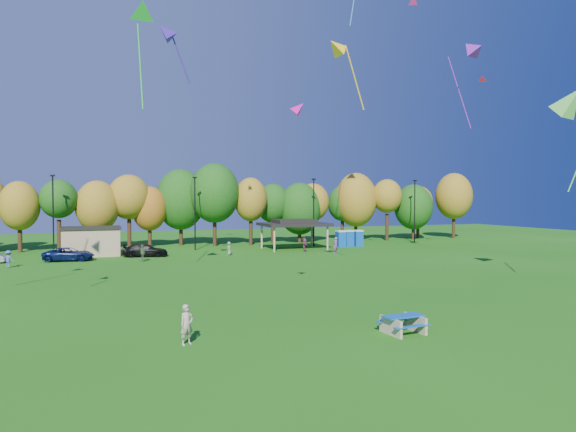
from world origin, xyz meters
name	(u,v)px	position (x,y,z in m)	size (l,w,h in m)	color
ground	(301,328)	(0.00, 0.00, 0.00)	(160.00, 160.00, 0.00)	#19600F
tree_line	(164,202)	(-1.03, 45.51, 5.91)	(93.57, 10.55, 11.15)	black
lamp_posts	(195,211)	(2.00, 40.00, 4.90)	(64.50, 0.25, 9.09)	black
utility_building	(91,241)	(-10.00, 38.00, 1.64)	(6.30, 4.30, 3.25)	tan
pavilion	(294,224)	(14.00, 37.00, 3.23)	(8.20, 6.20, 3.77)	tan
porta_potties	(349,238)	(22.11, 37.60, 1.10)	(3.75, 1.40, 2.18)	#0D4DAF
picnic_table	(403,323)	(4.24, -2.59, 0.51)	(2.15, 1.83, 0.87)	tan
kite_flyer	(187,325)	(-5.75, -0.89, 0.89)	(0.65, 0.43, 1.79)	tan
car_c	(69,254)	(-12.14, 33.71, 0.69)	(2.29, 4.96, 1.38)	#0D1B4E
car_d	(145,250)	(-4.45, 34.94, 0.71)	(1.98, 4.88, 1.42)	black
far_person_0	(229,248)	(4.57, 33.01, 0.77)	(0.75, 0.49, 1.54)	#63865C
far_person_1	(142,253)	(-5.09, 30.48, 0.87)	(1.02, 0.43, 1.75)	#4A6C42
far_person_2	(9,259)	(-17.10, 29.96, 0.81)	(1.05, 0.60, 1.62)	#455798
far_person_3	(335,245)	(16.92, 31.04, 0.93)	(0.68, 0.44, 1.86)	#AC51A9
far_person_5	(304,245)	(13.93, 33.37, 0.84)	(1.56, 0.50, 1.69)	#9B406B
kite_1	(482,78)	(30.28, 22.04, 19.61)	(1.52, 1.54, 1.25)	red
kite_3	(165,32)	(-4.38, 16.62, 19.01)	(2.94, 1.69, 4.61)	#341A8F
kite_5	(571,102)	(22.35, 4.00, 13.31)	(3.18, 5.02, 7.98)	#74E852
kite_6	(299,108)	(1.39, 3.68, 11.54)	(1.30, 1.18, 1.05)	#E20C8F
kite_8	(336,47)	(7.68, 11.89, 17.82)	(3.42, 1.67, 5.58)	yellow
kite_11	(470,49)	(23.87, 16.39, 20.52)	(2.32, 5.06, 8.55)	purple
kite_12	(141,11)	(-6.48, 12.56, 18.96)	(1.88, 4.55, 7.64)	green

